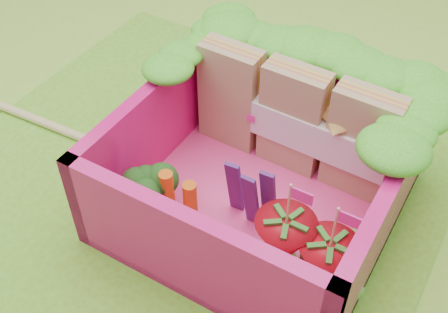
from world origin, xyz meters
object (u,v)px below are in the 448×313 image
bento_box (261,168)px  strawberry_right (326,264)px  broccoli (145,184)px  strawberry_left (284,242)px  sandwich_stack (294,119)px  chopsticks (32,118)px

bento_box → strawberry_right: 0.57m
broccoli → strawberry_left: size_ratio=0.65×
strawberry_right → broccoli: bearing=-176.9°
bento_box → strawberry_left: 0.40m
sandwich_stack → chopsticks: (-1.51, -0.44, -0.32)m
broccoli → strawberry_left: bearing=4.9°
strawberry_right → chopsticks: 2.00m
bento_box → broccoli: bento_box is taller
sandwich_stack → broccoli: sandwich_stack is taller
bento_box → broccoli: size_ratio=3.87×
broccoli → strawberry_right: 0.93m
bento_box → strawberry_right: size_ratio=2.54×
sandwich_stack → chopsticks: size_ratio=0.50×
strawberry_left → chopsticks: (-1.77, 0.18, -0.17)m
bento_box → chopsticks: (-1.50, -0.10, -0.25)m
sandwich_stack → bento_box: bearing=-91.0°
broccoli → strawberry_left: (0.72, 0.06, -0.04)m
sandwich_stack → strawberry_right: size_ratio=2.11×
broccoli → strawberry_left: strawberry_left is taller
broccoli → strawberry_right: bearing=3.1°
sandwich_stack → strawberry_left: (0.27, -0.63, -0.15)m
chopsticks → strawberry_left: bearing=-5.9°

